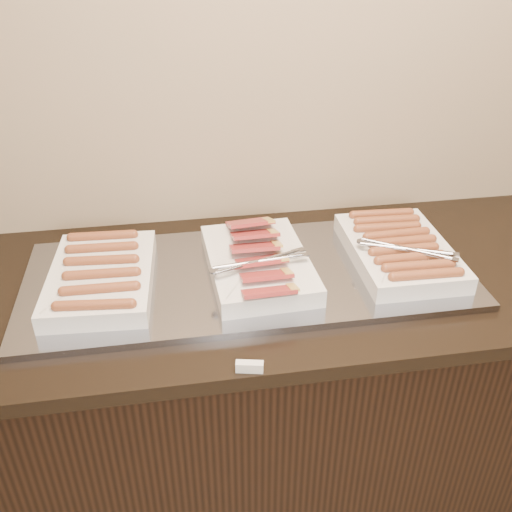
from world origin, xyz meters
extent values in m
cube|color=#9E896B|center=(0.00, 2.50, 1.40)|extent=(6.00, 0.05, 2.80)
cube|color=black|center=(0.00, 2.13, 0.43)|extent=(2.00, 0.70, 0.86)
cube|color=black|center=(0.00, 2.13, 0.88)|extent=(2.06, 0.76, 0.04)
cube|color=gray|center=(-0.02, 2.13, 0.91)|extent=(1.20, 0.50, 0.02)
cube|color=silver|center=(-0.40, 2.13, 0.95)|extent=(0.28, 0.40, 0.05)
cylinder|color=brown|center=(-0.41, 1.97, 0.98)|extent=(0.17, 0.04, 0.03)
cylinder|color=brown|center=(-0.40, 2.03, 0.98)|extent=(0.17, 0.03, 0.03)
cylinder|color=brown|center=(-0.40, 2.10, 0.98)|extent=(0.17, 0.03, 0.03)
cylinder|color=brown|center=(-0.40, 2.16, 0.98)|extent=(0.17, 0.04, 0.03)
cylinder|color=brown|center=(-0.40, 2.23, 0.98)|extent=(0.17, 0.03, 0.03)
cylinder|color=brown|center=(-0.41, 2.29, 0.98)|extent=(0.17, 0.04, 0.03)
cube|color=silver|center=(0.01, 2.13, 0.95)|extent=(0.28, 0.40, 0.05)
cube|color=#A93936|center=(0.01, 1.97, 0.97)|extent=(0.13, 0.09, 0.04)
cube|color=#A93936|center=(0.01, 2.03, 0.97)|extent=(0.13, 0.09, 0.04)
cube|color=#A93936|center=(0.01, 2.10, 0.98)|extent=(0.14, 0.10, 0.04)
cube|color=#A93936|center=(0.00, 2.16, 0.98)|extent=(0.13, 0.09, 0.04)
cube|color=#A93936|center=(0.02, 2.23, 0.98)|extent=(0.13, 0.09, 0.04)
cube|color=#A93936|center=(0.01, 2.29, 0.99)|extent=(0.14, 0.10, 0.04)
cube|color=silver|center=(0.41, 2.13, 0.95)|extent=(0.27, 0.40, 0.05)
cylinder|color=brown|center=(0.41, 1.96, 0.98)|extent=(0.18, 0.03, 0.03)
cylinder|color=brown|center=(0.41, 2.00, 0.98)|extent=(0.18, 0.03, 0.03)
cylinder|color=brown|center=(0.40, 2.05, 0.98)|extent=(0.18, 0.03, 0.03)
cylinder|color=brown|center=(0.40, 2.09, 0.98)|extent=(0.18, 0.03, 0.03)
cylinder|color=brown|center=(0.42, 2.13, 0.98)|extent=(0.18, 0.03, 0.03)
cylinder|color=brown|center=(0.42, 2.17, 0.98)|extent=(0.18, 0.03, 0.03)
cylinder|color=brown|center=(0.40, 2.21, 0.98)|extent=(0.18, 0.04, 0.03)
cylinder|color=brown|center=(0.42, 2.26, 0.98)|extent=(0.18, 0.03, 0.03)
cylinder|color=brown|center=(0.42, 2.30, 0.98)|extent=(0.18, 0.04, 0.03)
cube|color=silver|center=(-0.07, 1.77, 0.91)|extent=(0.06, 0.03, 0.02)
camera|label=1|loc=(-0.20, 0.85, 1.77)|focal=40.00mm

